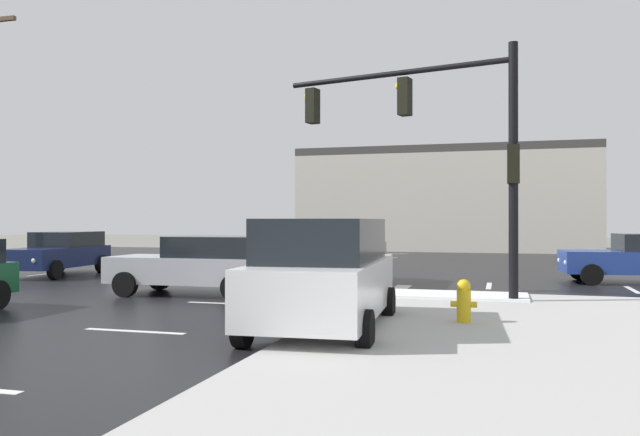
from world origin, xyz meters
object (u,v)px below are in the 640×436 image
Objects in this scene: fire_hydrant at (464,301)px; suv_white at (324,272)px; suv_tan at (342,251)px; sedan_silver at (200,264)px; traffic_signal_mast at (443,131)px; sedan_navy at (60,252)px.

fire_hydrant is 0.16× the size of suv_white.
fire_hydrant is 8.17m from suv_tan.
fire_hydrant is at bearing 152.99° from sedan_silver.
traffic_signal_mast is 5.58m from suv_tan.
sedan_navy is 15.38m from suv_white.
traffic_signal_mast is 7.63× the size of fire_hydrant.
traffic_signal_mast is 5.40m from fire_hydrant.
suv_tan is (-1.69, 8.12, 0.00)m from suv_white.
suv_tan is (-4.07, 7.06, 0.55)m from fire_hydrant.
suv_white is (4.72, -4.56, 0.24)m from sedan_silver.
sedan_silver is (-6.40, -0.39, -3.37)m from traffic_signal_mast.
sedan_silver is at bearing 42.43° from suv_white.
sedan_navy is at bearing 152.26° from fire_hydrant.
fire_hydrant is at bearing -69.58° from suv_white.
sedan_navy is (-7.81, 4.34, 0.00)m from sedan_silver.
sedan_silver is at bearing 16.86° from traffic_signal_mast.
sedan_silver is at bearing 153.75° from fire_hydrant.
traffic_signal_mast is at bearing 46.87° from suv_tan.
fire_hydrant is 16.86m from sedan_navy.
suv_white is at bearing 11.85° from suv_tan.
sedan_silver is 0.98× the size of sedan_navy.
sedan_navy reaches higher than fire_hydrant.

